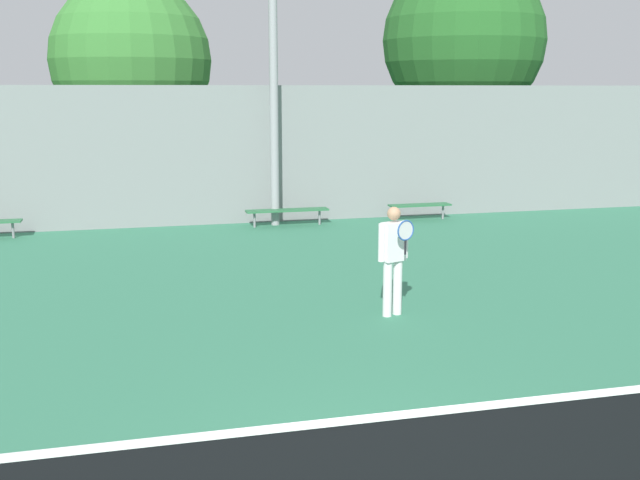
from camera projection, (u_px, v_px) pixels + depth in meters
name	position (u px, v px, depth m)	size (l,w,h in m)	color
tennis_net	(420.00, 469.00, 5.85)	(11.37, 0.09, 1.02)	#99999E
tennis_player	(393.00, 255.00, 11.39)	(0.53, 0.48, 1.70)	silver
bench_courtside_near	(287.00, 211.00, 19.02)	(2.11, 0.40, 0.43)	#28663D
bench_adjacent_court	(420.00, 206.00, 19.87)	(1.67, 0.40, 0.43)	#28663D
back_fence	(218.00, 156.00, 19.03)	(25.59, 0.06, 3.53)	gray
tree_green_tall	(131.00, 60.00, 22.77)	(4.87, 4.87, 6.73)	brown
tree_dark_dense	(463.00, 41.00, 24.03)	(5.19, 5.19, 7.55)	brown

